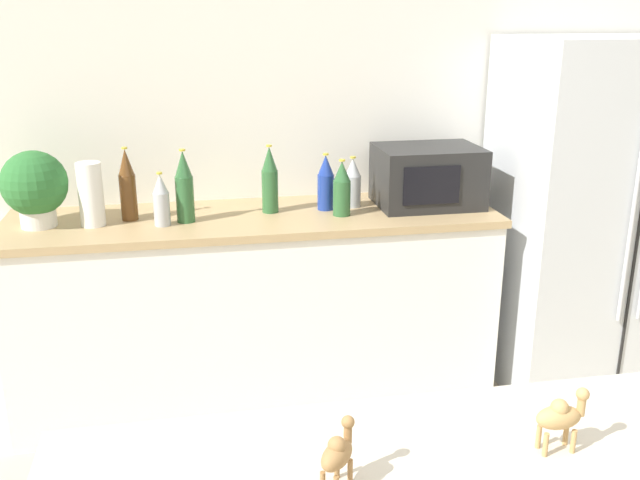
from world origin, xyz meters
TOP-DOWN VIEW (x-y plane):
  - wall_back at (0.00, 2.73)m, footprint 8.00×0.06m
  - back_counter at (-0.37, 2.40)m, footprint 2.23×0.63m
  - refrigerator at (1.29, 2.33)m, footprint 0.91×0.73m
  - potted_plant at (-1.30, 2.39)m, footprint 0.28×0.28m
  - paper_towel_roll at (-1.07, 2.36)m, footprint 0.11×0.11m
  - microwave at (0.46, 2.42)m, footprint 0.48×0.37m
  - back_bottle_0 at (-0.29, 2.43)m, footprint 0.08×0.08m
  - back_bottle_1 at (0.10, 2.45)m, footprint 0.08×0.08m
  - back_bottle_2 at (-0.78, 2.31)m, footprint 0.07×0.07m
  - back_bottle_3 at (-0.03, 2.43)m, footprint 0.08×0.08m
  - back_bottle_4 at (-0.92, 2.42)m, footprint 0.07×0.07m
  - back_bottle_5 at (0.02, 2.32)m, footprint 0.08×0.08m
  - back_bottle_6 at (-0.68, 2.35)m, footprint 0.08×0.08m
  - camel_figurine at (0.08, 0.46)m, footprint 0.11×0.05m
  - camel_figurine_second at (-0.40, 0.42)m, footprint 0.10×0.10m

SIDE VIEW (x-z plane):
  - back_counter at x=-0.37m, z-range 0.00..0.94m
  - refrigerator at x=1.29m, z-range 0.00..1.71m
  - camel_figurine_second at x=-0.40m, z-range 0.95..1.09m
  - camel_figurine at x=0.08m, z-range 0.95..1.10m
  - back_bottle_2 at x=-0.78m, z-range 0.93..1.17m
  - back_bottle_1 at x=0.10m, z-range 0.93..1.17m
  - back_bottle_5 at x=0.02m, z-range 0.93..1.19m
  - back_bottle_3 at x=-0.03m, z-range 0.93..1.20m
  - paper_towel_roll at x=-1.07m, z-range 0.94..1.21m
  - microwave at x=0.46m, z-range 0.94..1.22m
  - back_bottle_0 at x=-0.29m, z-range 0.93..1.24m
  - back_bottle_6 at x=-0.68m, z-range 0.93..1.25m
  - back_bottle_4 at x=-0.92m, z-range 0.93..1.26m
  - potted_plant at x=-1.30m, z-range 0.95..1.28m
  - wall_back at x=0.00m, z-range 0.00..2.55m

